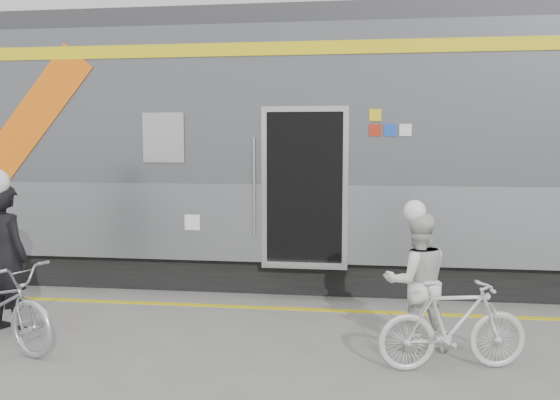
# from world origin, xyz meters

# --- Properties ---
(ground) EXTENTS (90.00, 90.00, 0.00)m
(ground) POSITION_xyz_m (0.00, 0.00, 0.00)
(ground) COLOR slate
(ground) RESTS_ON ground
(train) EXTENTS (24.00, 3.17, 4.10)m
(train) POSITION_xyz_m (-1.94, 4.19, 2.05)
(train) COLOR black
(train) RESTS_ON ground
(safety_strip) EXTENTS (24.00, 0.12, 0.01)m
(safety_strip) POSITION_xyz_m (0.00, 2.15, 0.00)
(safety_strip) COLOR yellow
(safety_strip) RESTS_ON ground
(man) EXTENTS (0.74, 0.62, 1.73)m
(man) POSITION_xyz_m (-3.03, 0.84, 0.86)
(man) COLOR black
(man) RESTS_ON ground
(woman) EXTENTS (0.82, 0.70, 1.46)m
(woman) POSITION_xyz_m (1.62, 0.87, 0.73)
(woman) COLOR silver
(woman) RESTS_ON ground
(bicycle_right) EXTENTS (1.53, 0.73, 0.89)m
(bicycle_right) POSITION_xyz_m (1.92, 0.32, 0.44)
(bicycle_right) COLOR beige
(bicycle_right) RESTS_ON ground
(helmet_man) EXTENTS (0.30, 0.30, 0.30)m
(helmet_man) POSITION_xyz_m (-3.03, 0.84, 1.88)
(helmet_man) COLOR white
(helmet_man) RESTS_ON man
(helmet_woman) EXTENTS (0.23, 0.23, 0.23)m
(helmet_woman) POSITION_xyz_m (1.62, 0.87, 1.58)
(helmet_woman) COLOR white
(helmet_woman) RESTS_ON woman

